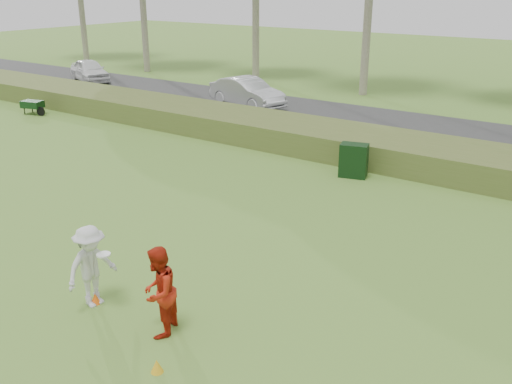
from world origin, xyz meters
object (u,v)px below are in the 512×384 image
Objects in this scene: player_red at (159,292)px; utility_cabinet at (354,160)px; player_white at (91,266)px; cone_yellow at (157,366)px; car_mid at (247,92)px; cone_orange at (95,298)px; car_left at (90,70)px.

utility_cabinet is (-1.03, 10.02, -0.30)m from player_red.
utility_cabinet is at bearing 0.30° from player_white.
utility_cabinet is (-1.75, 10.86, 0.43)m from cone_yellow.
car_mid reaches higher than utility_cabinet.
utility_cabinet is at bearing 99.13° from cone_yellow.
car_mid is (-8.34, 16.72, -0.07)m from player_white.
car_left is (-20.75, 17.17, 0.62)m from cone_orange.
cone_yellow is (2.48, -0.81, -0.72)m from player_white.
player_white is 0.39× the size of car_mid.
car_mid is at bearing 116.49° from cone_orange.
player_red reaches higher than utility_cabinet.
car_mid reaches higher than cone_orange.
player_white is 7.19× the size of cone_yellow.
cone_yellow is 29.42m from car_left.
cone_yellow is at bearing -96.57° from utility_cabinet.
cone_orange is 0.95× the size of cone_yellow.
player_red is 10.07m from utility_cabinet.
player_red is 1.33m from cone_yellow.
car_mid reaches higher than cone_yellow.
cone_orange is at bearing 161.53° from cone_yellow.
player_red is 7.30× the size of cone_yellow.
player_red is 28.32m from car_left.
cone_yellow is at bearing -104.63° from car_left.
car_left is at bearing 101.48° from car_mid.
car_left reaches higher than utility_cabinet.
car_mid is at bearing 31.01° from player_white.
car_left reaches higher than cone_yellow.
car_left is at bearing 145.92° from utility_cabinet.
car_mid is at bearing -69.05° from car_left.
utility_cabinet reaches higher than cone_yellow.
player_white is 2.71m from cone_yellow.
player_white is at bearing 161.84° from cone_yellow.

